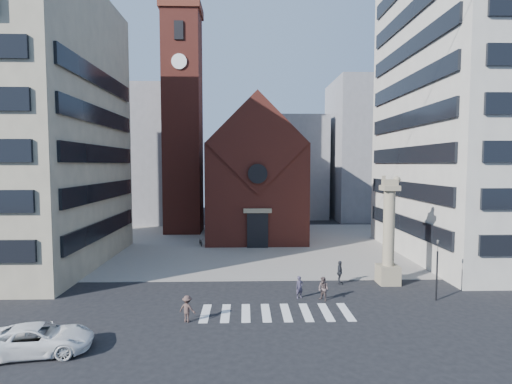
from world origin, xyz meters
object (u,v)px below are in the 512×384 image
at_px(white_car, 38,339).
at_px(pedestrian_2, 340,272).
at_px(lion_column, 389,241).
at_px(pedestrian_1, 323,289).
at_px(scooter_0, 201,242).
at_px(pedestrian_0, 300,287).
at_px(traffic_light, 437,268).

height_order(white_car, pedestrian_2, pedestrian_2).
bearing_deg(lion_column, pedestrian_1, -147.38).
height_order(lion_column, scooter_0, lion_column).
bearing_deg(pedestrian_1, pedestrian_0, -150.38).
distance_m(traffic_light, pedestrian_2, 7.24).
xyz_separation_m(pedestrian_0, pedestrian_2, (3.67, 3.22, 0.15)).
bearing_deg(lion_column, white_car, -152.99).
height_order(lion_column, pedestrian_1, lion_column).
distance_m(lion_column, white_car, 24.79).
xyz_separation_m(lion_column, pedestrian_1, (-5.96, -3.82, -2.62)).
height_order(traffic_light, scooter_0, traffic_light).
distance_m(traffic_light, white_car, 25.05).
xyz_separation_m(pedestrian_1, pedestrian_2, (2.07, 3.82, 0.10)).
xyz_separation_m(pedestrian_1, scooter_0, (-10.65, 19.03, -0.35)).
xyz_separation_m(pedestrian_0, scooter_0, (-9.05, 18.43, -0.30)).
xyz_separation_m(lion_column, pedestrian_2, (-3.89, 0.00, -2.52)).
bearing_deg(pedestrian_1, scooter_0, 169.39).
bearing_deg(pedestrian_1, white_car, -105.09).
bearing_deg(lion_column, traffic_light, -63.54).
bearing_deg(scooter_0, traffic_light, -62.30).
relative_size(pedestrian_0, pedestrian_1, 0.94).
height_order(pedestrian_0, scooter_0, pedestrian_0).
bearing_deg(white_car, pedestrian_1, -74.43).
bearing_deg(scooter_0, pedestrian_0, -80.21).
bearing_deg(scooter_0, lion_column, -58.86).
height_order(white_car, scooter_0, white_car).
distance_m(lion_column, pedestrian_2, 4.63).
distance_m(white_car, pedestrian_1, 17.61).
relative_size(white_car, scooter_0, 3.16).
xyz_separation_m(white_car, pedestrian_1, (15.99, 7.37, 0.10)).
relative_size(traffic_light, white_car, 0.81).
bearing_deg(traffic_light, pedestrian_0, 175.31).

